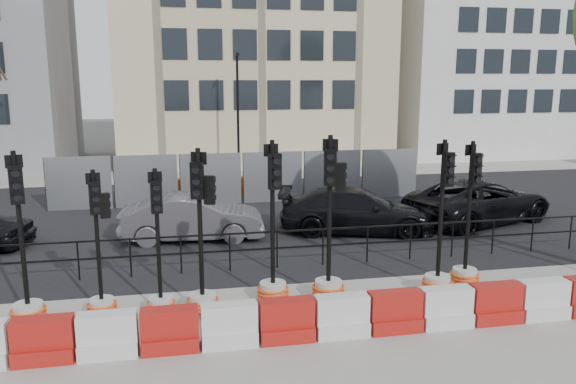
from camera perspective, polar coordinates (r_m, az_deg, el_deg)
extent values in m
plane|color=#51514C|center=(13.35, -0.21, -9.44)|extent=(120.00, 120.00, 0.00)
cube|color=gray|center=(10.66, 2.93, -15.01)|extent=(40.00, 6.00, 0.02)
cube|color=black|center=(19.97, -3.98, -2.37)|extent=(40.00, 14.00, 0.03)
cube|color=gray|center=(28.75, -6.20, 1.81)|extent=(40.00, 4.00, 0.02)
cube|color=beige|center=(34.80, -3.97, 18.35)|extent=(15.00, 10.00, 18.00)
cube|color=silver|center=(39.48, 19.08, 15.48)|extent=(12.00, 9.00, 16.00)
cylinder|color=black|center=(14.58, -25.21, -6.67)|extent=(0.04, 0.04, 1.00)
cylinder|color=black|center=(14.32, -20.52, -6.61)|extent=(0.04, 0.04, 1.00)
cylinder|color=black|center=(14.17, -15.71, -6.50)|extent=(0.04, 0.04, 1.00)
cylinder|color=black|center=(14.11, -10.82, -6.34)|extent=(0.04, 0.04, 1.00)
cylinder|color=black|center=(14.16, -5.93, -6.14)|extent=(0.04, 0.04, 1.00)
cylinder|color=black|center=(14.30, -1.12, -5.89)|extent=(0.04, 0.04, 1.00)
cylinder|color=black|center=(14.55, 3.57, -5.61)|extent=(0.04, 0.04, 1.00)
cylinder|color=black|center=(14.88, 8.06, -5.31)|extent=(0.04, 0.04, 1.00)
cylinder|color=black|center=(15.31, 12.33, -5.00)|extent=(0.04, 0.04, 1.00)
cylinder|color=black|center=(15.81, 16.34, -4.67)|extent=(0.04, 0.04, 1.00)
cylinder|color=black|center=(16.39, 20.09, -4.35)|extent=(0.04, 0.04, 1.00)
cylinder|color=black|center=(17.03, 23.56, -4.03)|extent=(0.04, 0.04, 1.00)
cylinder|color=black|center=(17.73, 26.77, -3.73)|extent=(0.04, 0.04, 1.00)
cube|color=black|center=(14.17, -1.12, -4.04)|extent=(18.00, 0.04, 0.04)
cube|color=black|center=(14.29, -1.12, -5.70)|extent=(18.00, 0.04, 0.04)
cube|color=gray|center=(21.89, -20.47, 0.79)|extent=(2.30, 0.05, 2.00)
cylinder|color=black|center=(22.12, -23.41, 0.67)|extent=(0.05, 0.05, 2.00)
cube|color=gray|center=(21.62, -14.19, 1.04)|extent=(2.30, 0.05, 2.00)
cylinder|color=black|center=(21.72, -17.22, 0.92)|extent=(0.05, 0.05, 2.00)
cube|color=gray|center=(21.62, -7.83, 1.28)|extent=(2.30, 0.05, 2.00)
cylinder|color=black|center=(21.59, -10.88, 1.17)|extent=(0.05, 0.05, 2.00)
cube|color=gray|center=(21.87, -1.54, 1.50)|extent=(2.30, 0.05, 2.00)
cylinder|color=black|center=(21.72, -4.54, 1.40)|extent=(0.05, 0.05, 2.00)
cube|color=gray|center=(22.39, 4.53, 1.70)|extent=(2.30, 0.05, 2.00)
cylinder|color=black|center=(22.11, 1.65, 1.61)|extent=(0.05, 0.05, 2.00)
cube|color=gray|center=(23.14, 10.27, 1.86)|extent=(2.30, 0.05, 2.00)
cylinder|color=black|center=(22.75, 7.57, 1.79)|extent=(0.05, 0.05, 2.00)
cube|color=red|center=(23.23, -14.92, 0.19)|extent=(1.00, 0.40, 0.80)
cube|color=red|center=(23.17, -9.98, 0.38)|extent=(1.00, 0.40, 0.80)
cube|color=red|center=(23.29, -5.06, 0.56)|extent=(1.00, 0.40, 0.80)
cube|color=red|center=(23.57, -0.22, 0.74)|extent=(1.00, 0.40, 0.80)
cylinder|color=black|center=(27.46, -5.11, 7.67)|extent=(0.12, 0.12, 6.00)
cube|color=black|center=(27.18, -5.16, 13.75)|extent=(0.12, 0.50, 0.12)
cube|color=#B0250E|center=(10.78, -23.47, -14.84)|extent=(1.00, 0.50, 0.30)
cube|color=#B0250E|center=(10.62, -23.65, -12.89)|extent=(1.00, 0.35, 0.50)
cube|color=white|center=(10.60, -17.74, -14.88)|extent=(1.00, 0.50, 0.30)
cube|color=white|center=(10.43, -17.87, -12.90)|extent=(1.00, 0.35, 0.50)
cube|color=#B0250E|center=(10.52, -11.86, -14.78)|extent=(1.00, 0.50, 0.30)
cube|color=#B0250E|center=(10.35, -11.95, -12.78)|extent=(1.00, 0.35, 0.50)
cube|color=white|center=(10.54, -5.96, -14.52)|extent=(1.00, 0.50, 0.30)
cube|color=white|center=(10.37, -6.00, -12.53)|extent=(1.00, 0.35, 0.50)
cube|color=#B0250E|center=(10.67, -0.16, -14.12)|extent=(1.00, 0.50, 0.30)
cube|color=#B0250E|center=(10.50, -0.16, -12.15)|extent=(1.00, 0.35, 0.50)
cube|color=white|center=(10.90, 5.43, -13.61)|extent=(1.00, 0.50, 0.30)
cube|color=white|center=(10.73, 5.47, -11.67)|extent=(1.00, 0.35, 0.50)
cube|color=#B0250E|center=(11.22, 10.72, -13.01)|extent=(1.00, 0.50, 0.30)
cube|color=#B0250E|center=(11.06, 10.80, -11.12)|extent=(1.00, 0.35, 0.50)
cube|color=white|center=(11.63, 15.65, -12.34)|extent=(1.00, 0.50, 0.30)
cube|color=white|center=(11.47, 15.76, -10.51)|extent=(1.00, 0.35, 0.50)
cube|color=#B0250E|center=(12.11, 20.19, -11.65)|extent=(1.00, 0.50, 0.30)
cube|color=#B0250E|center=(11.97, 20.33, -9.88)|extent=(1.00, 0.35, 0.50)
cube|color=white|center=(12.66, 24.34, -10.95)|extent=(1.00, 0.50, 0.30)
cube|color=white|center=(12.53, 24.49, -9.25)|extent=(1.00, 0.35, 0.50)
cylinder|color=#BBBBB7|center=(12.44, -24.85, -11.12)|extent=(0.56, 0.56, 0.42)
torus|color=#F64D0D|center=(12.47, -24.82, -11.47)|extent=(0.68, 0.68, 0.05)
torus|color=#F64D0D|center=(12.44, -24.85, -11.12)|extent=(0.68, 0.68, 0.05)
torus|color=#F64D0D|center=(12.41, -24.89, -10.76)|extent=(0.68, 0.68, 0.05)
cylinder|color=black|center=(11.93, -25.52, -3.67)|extent=(0.09, 0.09, 3.13)
cube|color=black|center=(11.62, -25.89, 0.66)|extent=(0.28, 0.21, 0.73)
cylinder|color=black|center=(11.58, -25.78, -0.52)|extent=(0.16, 0.09, 0.16)
cylinder|color=black|center=(11.54, -25.87, 0.59)|extent=(0.16, 0.09, 0.16)
cylinder|color=black|center=(11.50, -25.97, 1.72)|extent=(0.16, 0.09, 0.16)
cube|color=black|center=(11.74, -26.09, 2.81)|extent=(0.31, 0.12, 0.25)
cylinder|color=#BBBBB7|center=(12.27, -18.37, -11.04)|extent=(0.50, 0.50, 0.37)
torus|color=#F64D0D|center=(12.30, -18.34, -11.36)|extent=(0.60, 0.60, 0.05)
torus|color=#F64D0D|center=(12.27, -18.37, -11.04)|extent=(0.60, 0.60, 0.05)
torus|color=#F64D0D|center=(12.25, -18.39, -10.72)|extent=(0.60, 0.60, 0.05)
cylinder|color=black|center=(11.81, -18.81, -4.43)|extent=(0.08, 0.08, 2.75)
cube|color=black|center=(11.51, -19.00, -0.61)|extent=(0.25, 0.18, 0.64)
cylinder|color=black|center=(11.48, -18.89, -1.66)|extent=(0.14, 0.08, 0.14)
cylinder|color=black|center=(11.44, -18.95, -0.68)|extent=(0.14, 0.08, 0.14)
cylinder|color=black|center=(11.40, -19.02, 0.32)|extent=(0.14, 0.08, 0.14)
cube|color=black|center=(11.61, -19.22, 1.32)|extent=(0.27, 0.10, 0.22)
cube|color=black|center=(11.68, -18.12, -1.31)|extent=(0.21, 0.16, 0.50)
cylinder|color=#BBBBB7|center=(12.03, -12.77, -11.20)|extent=(0.50, 0.50, 0.37)
torus|color=#F64D0D|center=(12.05, -12.75, -11.52)|extent=(0.60, 0.60, 0.05)
torus|color=#F64D0D|center=(12.03, -12.77, -11.20)|extent=(0.60, 0.60, 0.05)
torus|color=#F64D0D|center=(12.00, -12.78, -10.87)|extent=(0.60, 0.60, 0.05)
cylinder|color=black|center=(11.55, -13.09, -4.43)|extent=(0.08, 0.08, 2.76)
cube|color=black|center=(11.25, -13.23, -0.51)|extent=(0.23, 0.15, 0.64)
cylinder|color=black|center=(11.22, -13.15, -1.60)|extent=(0.14, 0.06, 0.14)
cylinder|color=black|center=(11.18, -13.20, -0.58)|extent=(0.14, 0.06, 0.14)
cylinder|color=black|center=(11.14, -13.24, 0.44)|extent=(0.14, 0.06, 0.14)
cube|color=black|center=(11.34, -13.38, 1.48)|extent=(0.28, 0.06, 0.22)
cylinder|color=#BBBBB7|center=(11.91, -8.67, -11.14)|extent=(0.56, 0.56, 0.42)
torus|color=#F64D0D|center=(11.95, -8.66, -11.51)|extent=(0.68, 0.68, 0.05)
torus|color=#F64D0D|center=(11.91, -8.67, -11.14)|extent=(0.68, 0.68, 0.05)
torus|color=#F64D0D|center=(11.88, -8.68, -10.77)|extent=(0.68, 0.68, 0.05)
cylinder|color=black|center=(11.39, -8.92, -3.38)|extent=(0.09, 0.09, 3.12)
cube|color=black|center=(11.07, -9.21, 1.15)|extent=(0.28, 0.21, 0.73)
cylinder|color=black|center=(11.03, -9.28, -0.10)|extent=(0.16, 0.09, 0.16)
cylinder|color=black|center=(10.99, -9.32, 1.07)|extent=(0.16, 0.09, 0.16)
cylinder|color=black|center=(10.95, -9.35, 2.25)|extent=(0.16, 0.09, 0.16)
cube|color=black|center=(11.18, -9.06, 3.42)|extent=(0.31, 0.11, 0.25)
cube|color=black|center=(11.18, -8.00, 0.20)|extent=(0.24, 0.19, 0.57)
cylinder|color=#BBBBB7|center=(12.38, -1.54, -10.09)|extent=(0.58, 0.58, 0.43)
torus|color=#F64D0D|center=(12.41, -1.54, -10.46)|extent=(0.69, 0.69, 0.05)
torus|color=#F64D0D|center=(12.38, -1.54, -10.09)|extent=(0.69, 0.69, 0.05)
torus|color=#F64D0D|center=(12.35, -1.54, -9.72)|extent=(0.69, 0.69, 0.05)
cylinder|color=black|center=(11.86, -1.58, -2.40)|extent=(0.10, 0.10, 3.20)
cube|color=black|center=(11.56, -1.35, 2.09)|extent=(0.28, 0.21, 0.75)
cylinder|color=black|center=(11.52, -1.18, 0.87)|extent=(0.17, 0.09, 0.16)
cylinder|color=black|center=(11.48, -1.18, 2.02)|extent=(0.17, 0.09, 0.16)
cylinder|color=black|center=(11.45, -1.19, 3.18)|extent=(0.17, 0.09, 0.16)
cube|color=black|center=(11.67, -1.75, 4.29)|extent=(0.32, 0.11, 0.26)
cylinder|color=#BBBBB7|center=(12.49, 4.11, -9.89)|extent=(0.59, 0.59, 0.44)
torus|color=#F64D0D|center=(12.53, 4.11, -10.26)|extent=(0.71, 0.71, 0.05)
torus|color=#F64D0D|center=(12.49, 4.11, -9.89)|extent=(0.71, 0.71, 0.05)
torus|color=#F64D0D|center=(12.46, 4.12, -9.51)|extent=(0.71, 0.71, 0.05)
cylinder|color=black|center=(11.97, 4.23, -2.05)|extent=(0.10, 0.10, 3.28)
cube|color=black|center=(11.65, 4.31, 2.52)|extent=(0.29, 0.21, 0.77)
cylinder|color=black|center=(11.61, 4.29, 1.28)|extent=(0.17, 0.09, 0.16)
cylinder|color=black|center=(11.57, 4.31, 2.45)|extent=(0.17, 0.09, 0.16)
cylinder|color=black|center=(11.53, 4.33, 3.63)|extent=(0.17, 0.09, 0.16)
cube|color=black|center=(11.79, 4.33, 4.77)|extent=(0.33, 0.11, 0.26)
cube|color=black|center=(11.82, 5.35, 1.55)|extent=(0.25, 0.19, 0.60)
cylinder|color=#BBBBB7|center=(13.24, 14.91, -9.05)|extent=(0.57, 0.57, 0.42)
torus|color=#F64D0D|center=(13.26, 14.89, -9.40)|extent=(0.69, 0.69, 0.05)
torus|color=#F64D0D|center=(13.24, 14.91, -9.05)|extent=(0.69, 0.69, 0.05)
torus|color=#F64D0D|center=(13.21, 14.93, -8.71)|extent=(0.69, 0.69, 0.05)
cylinder|color=black|center=(12.76, 15.30, -1.92)|extent=(0.09, 0.09, 3.17)
cube|color=black|center=(12.49, 15.92, 2.21)|extent=(0.29, 0.22, 0.74)
cylinder|color=black|center=(12.47, 16.14, 1.10)|extent=(0.17, 0.10, 0.16)
cylinder|color=black|center=(12.43, 16.19, 2.15)|extent=(0.17, 0.10, 0.16)
cylinder|color=black|center=(12.40, 16.25, 3.21)|extent=(0.17, 0.10, 0.16)
cube|color=black|center=(12.57, 15.42, 4.24)|extent=(0.31, 0.13, 0.25)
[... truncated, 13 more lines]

